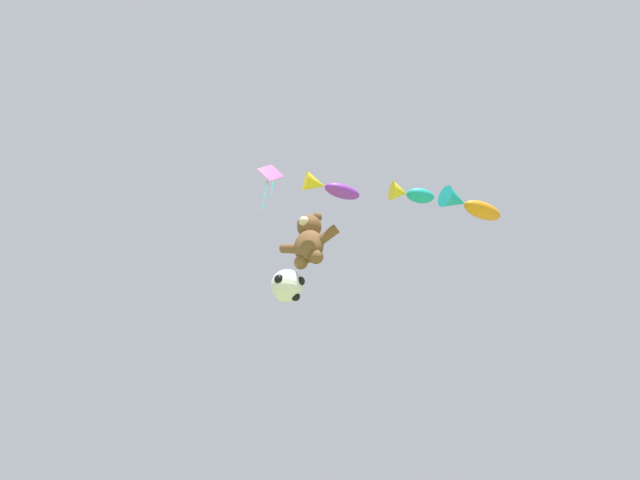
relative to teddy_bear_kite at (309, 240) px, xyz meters
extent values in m
ellipsoid|color=brown|center=(0.00, 0.01, -0.28)|extent=(0.98, 0.83, 1.19)
sphere|color=brown|center=(0.00, 0.01, 0.61)|extent=(0.82, 0.82, 0.82)
sphere|color=beige|center=(0.00, -0.34, 0.55)|extent=(0.34, 0.34, 0.34)
sphere|color=brown|center=(-0.29, 0.01, 0.93)|extent=(0.34, 0.34, 0.34)
cylinder|color=brown|center=(-0.71, 0.01, -0.07)|extent=(0.71, 0.32, 0.55)
sphere|color=brown|center=(-0.27, 0.01, -0.84)|extent=(0.44, 0.44, 0.44)
sphere|color=brown|center=(0.29, 0.01, 0.93)|extent=(0.34, 0.34, 0.34)
cylinder|color=brown|center=(0.71, 0.01, -0.07)|extent=(0.71, 0.32, 0.55)
sphere|color=brown|center=(0.27, 0.01, -0.84)|extent=(0.44, 0.44, 0.44)
sphere|color=white|center=(-0.72, 0.01, -1.59)|extent=(1.00, 1.00, 1.00)
sphere|color=black|center=(-0.26, 0.01, -1.59)|extent=(0.28, 0.28, 0.28)
sphere|color=black|center=(-0.82, 0.32, -1.26)|extent=(0.28, 0.28, 0.28)
sphere|color=black|center=(-0.72, -0.44, -1.66)|extent=(0.28, 0.28, 0.28)
sphere|color=black|center=(-0.50, 0.17, -1.96)|extent=(0.28, 0.28, 0.28)
ellipsoid|color=purple|center=(1.53, -0.65, 0.87)|extent=(1.14, 1.18, 0.41)
cone|color=yellow|center=(0.93, -1.32, 0.87)|extent=(0.87, 0.88, 0.60)
sphere|color=black|center=(1.78, -0.37, 0.98)|extent=(0.11, 0.11, 0.11)
ellipsoid|color=#19ADB2|center=(3.54, 1.40, 1.71)|extent=(1.10, 1.04, 0.46)
cone|color=yellow|center=(2.96, 0.91, 1.71)|extent=(0.85, 0.86, 0.67)
sphere|color=black|center=(3.78, 1.60, 1.83)|extent=(0.12, 0.12, 0.12)
ellipsoid|color=orange|center=(5.28, 3.26, 1.88)|extent=(1.45, 1.61, 0.54)
cone|color=#19ADB2|center=(4.54, 2.31, 1.88)|extent=(1.15, 1.16, 0.79)
sphere|color=black|center=(5.58, 3.65, 2.02)|extent=(0.14, 0.14, 0.14)
cube|color=#E53F9E|center=(-1.98, 0.10, 4.88)|extent=(0.81, 0.87, 1.17)
cylinder|color=#19ADB2|center=(-2.13, 0.10, 3.43)|extent=(0.03, 0.17, 2.17)
cylinder|color=#19ADB2|center=(-1.83, 0.14, 3.88)|extent=(0.03, 0.03, 1.27)
camera|label=1|loc=(4.90, -8.54, -9.55)|focal=24.00mm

